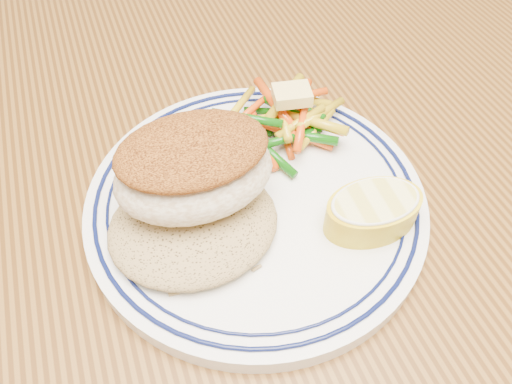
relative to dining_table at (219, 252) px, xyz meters
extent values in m
cube|color=#4E2D0F|center=(0.00, 0.00, 0.08)|extent=(1.50, 0.90, 0.04)
cylinder|color=#4E2D0F|center=(0.68, 0.38, -0.30)|extent=(0.07, 0.07, 0.71)
cylinder|color=white|center=(0.02, -0.03, 0.10)|extent=(0.25, 0.25, 0.01)
torus|color=#0A113F|center=(0.02, -0.03, 0.11)|extent=(0.24, 0.24, 0.00)
torus|color=#0A113F|center=(0.02, -0.03, 0.11)|extent=(0.22, 0.22, 0.00)
ellipsoid|color=#967B4B|center=(-0.03, -0.05, 0.12)|extent=(0.12, 0.10, 0.02)
ellipsoid|color=#F1E3C7|center=(-0.02, -0.03, 0.15)|extent=(0.11, 0.08, 0.05)
ellipsoid|color=brown|center=(-0.02, -0.03, 0.17)|extent=(0.10, 0.07, 0.02)
cylinder|color=#D7450A|center=(0.07, 0.02, 0.11)|extent=(0.02, 0.06, 0.01)
cylinder|color=#D7450A|center=(0.08, 0.03, 0.12)|extent=(0.06, 0.03, 0.01)
cylinder|color=#0E4D09|center=(0.07, 0.04, 0.12)|extent=(0.04, 0.05, 0.01)
cylinder|color=#0E4D09|center=(0.07, 0.04, 0.12)|extent=(0.06, 0.03, 0.01)
cylinder|color=#D7450A|center=(0.08, 0.01, 0.12)|extent=(0.05, 0.04, 0.01)
cylinder|color=gold|center=(0.10, 0.04, 0.12)|extent=(0.04, 0.03, 0.01)
cylinder|color=#0E4D09|center=(0.05, 0.00, 0.12)|extent=(0.03, 0.05, 0.01)
cylinder|color=gold|center=(0.07, 0.03, 0.12)|extent=(0.06, 0.01, 0.01)
cylinder|color=#D7450A|center=(0.05, 0.01, 0.12)|extent=(0.01, 0.06, 0.01)
cylinder|color=#0E4D09|center=(0.09, 0.05, 0.12)|extent=(0.03, 0.04, 0.01)
cylinder|color=#0E4D09|center=(0.08, 0.00, 0.12)|extent=(0.05, 0.04, 0.01)
cylinder|color=#0E4D09|center=(0.07, 0.00, 0.12)|extent=(0.06, 0.01, 0.01)
cylinder|color=#0E4D09|center=(0.09, 0.03, 0.12)|extent=(0.03, 0.05, 0.01)
cylinder|color=gold|center=(0.09, 0.00, 0.12)|extent=(0.04, 0.03, 0.01)
cylinder|color=#D7450A|center=(0.06, 0.02, 0.13)|extent=(0.05, 0.05, 0.01)
cylinder|color=#D7450A|center=(0.09, 0.01, 0.12)|extent=(0.05, 0.05, 0.01)
cylinder|color=#0E4D09|center=(0.08, 0.02, 0.13)|extent=(0.04, 0.05, 0.01)
cylinder|color=gold|center=(0.07, 0.02, 0.13)|extent=(0.02, 0.06, 0.01)
cylinder|color=#D7450A|center=(0.09, 0.03, 0.13)|extent=(0.04, 0.05, 0.01)
cylinder|color=#D7450A|center=(0.09, 0.04, 0.13)|extent=(0.05, 0.01, 0.01)
cylinder|color=gold|center=(0.09, 0.00, 0.13)|extent=(0.04, 0.05, 0.02)
cylinder|color=gold|center=(0.10, 0.01, 0.13)|extent=(0.05, 0.03, 0.01)
cylinder|color=#D7450A|center=(0.07, 0.04, 0.13)|extent=(0.01, 0.06, 0.01)
cylinder|color=#D7450A|center=(0.05, 0.04, 0.13)|extent=(0.05, 0.03, 0.01)
cylinder|color=gold|center=(0.08, 0.01, 0.13)|extent=(0.05, 0.02, 0.01)
cylinder|color=gold|center=(0.04, 0.04, 0.13)|extent=(0.04, 0.04, 0.01)
cylinder|color=gold|center=(0.08, 0.04, 0.13)|extent=(0.05, 0.04, 0.01)
cylinder|color=#D7450A|center=(0.08, 0.00, 0.13)|extent=(0.03, 0.05, 0.01)
cylinder|color=#0E4D09|center=(0.04, 0.02, 0.13)|extent=(0.05, 0.04, 0.01)
cube|color=#F7DC79|center=(0.08, 0.03, 0.15)|extent=(0.03, 0.03, 0.01)
torus|color=white|center=(0.09, -0.08, 0.14)|extent=(0.07, 0.07, 0.00)
camera|label=1|loc=(-0.06, -0.25, 0.40)|focal=35.00mm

